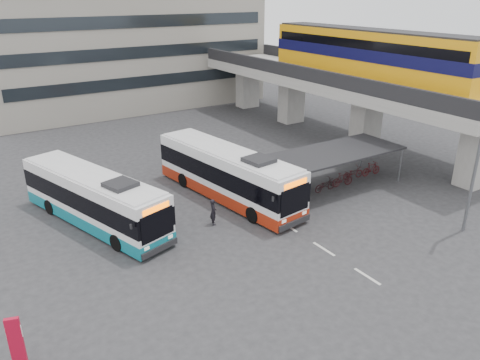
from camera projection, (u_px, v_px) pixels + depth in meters
ground at (252, 238)px, 25.40m from camera, size 120.00×120.00×0.00m
viaduct at (351, 70)px, 39.56m from camera, size 8.00×32.00×9.68m
bike_shelter at (331, 167)px, 31.44m from camera, size 10.00×4.00×2.54m
road_markings at (324, 249)px, 24.31m from camera, size 0.15×7.60×0.01m
bus_main at (227, 174)px, 29.83m from camera, size 4.14×11.99×3.47m
bus_teal at (94, 199)px, 26.50m from camera, size 5.52×11.27×3.27m
pedestrian at (213, 212)px, 26.62m from camera, size 0.51×0.65×1.56m
lamp_post at (479, 148)px, 24.28m from camera, size 1.42×0.75×8.57m
sign_totem_south at (17, 346)px, 15.98m from camera, size 0.50×0.28×2.35m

